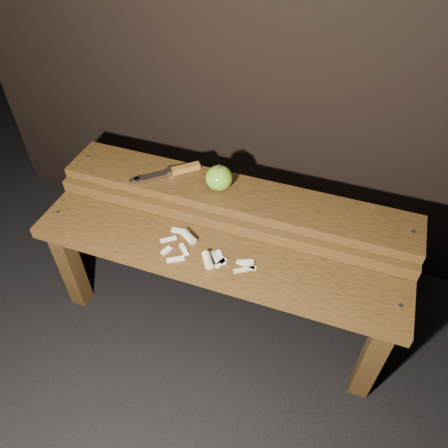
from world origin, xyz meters
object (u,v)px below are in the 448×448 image
(bench_rear_tier, at_px, (234,211))
(apple, at_px, (219,178))
(knife, at_px, (177,170))
(bench_front_tier, at_px, (211,271))

(bench_rear_tier, xyz_separation_m, apple, (-0.06, 0.00, 0.13))
(knife, bearing_deg, bench_front_tier, -49.16)
(apple, xyz_separation_m, knife, (-0.16, 0.02, -0.03))
(apple, relative_size, knife, 0.46)
(bench_rear_tier, relative_size, knife, 6.00)
(bench_front_tier, distance_m, apple, 0.30)
(bench_front_tier, height_order, apple, apple)
(bench_front_tier, bearing_deg, bench_rear_tier, 90.00)
(bench_rear_tier, height_order, apple, apple)
(bench_rear_tier, xyz_separation_m, knife, (-0.22, 0.03, 0.10))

